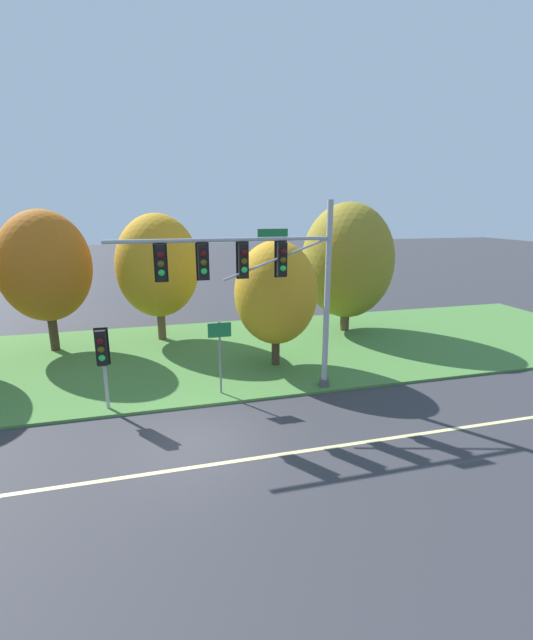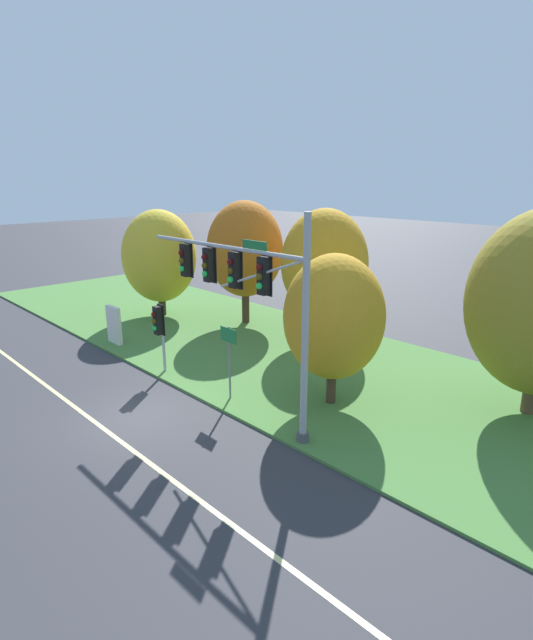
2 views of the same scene
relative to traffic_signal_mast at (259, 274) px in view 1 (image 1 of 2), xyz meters
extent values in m
plane|color=#333338|center=(-2.72, -2.94, -4.72)|extent=(160.00, 160.00, 0.00)
cube|color=beige|center=(-2.72, -4.14, -4.72)|extent=(36.00, 0.16, 0.01)
cube|color=#477A38|center=(-2.72, 5.31, -4.67)|extent=(48.00, 11.50, 0.10)
cylinder|color=#9EA0A5|center=(2.66, 0.01, -1.01)|extent=(0.22, 0.22, 7.21)
cylinder|color=#4C4C51|center=(2.66, 0.01, -4.47)|extent=(0.40, 0.40, 0.30)
cylinder|color=#9EA0A5|center=(-1.28, 0.01, 1.23)|extent=(7.87, 0.14, 0.14)
cylinder|color=#9EA0A5|center=(0.69, 0.01, 0.53)|extent=(3.96, 0.08, 1.48)
cube|color=black|center=(0.84, 0.01, 0.50)|extent=(0.34, 0.28, 1.22)
cube|color=black|center=(0.84, 0.17, 0.50)|extent=(0.46, 0.04, 1.34)
sphere|color=#4C0C0C|center=(0.84, -0.17, 0.80)|extent=(0.22, 0.22, 0.22)
sphere|color=#51420C|center=(0.84, -0.17, 0.50)|extent=(0.22, 0.22, 0.22)
sphere|color=green|center=(0.84, -0.17, 0.20)|extent=(0.22, 0.22, 0.22)
cube|color=black|center=(-0.57, 0.01, 0.50)|extent=(0.34, 0.28, 1.22)
cube|color=black|center=(-0.57, 0.17, 0.50)|extent=(0.46, 0.04, 1.34)
sphere|color=#4C0C0C|center=(-0.57, -0.17, 0.80)|extent=(0.22, 0.22, 0.22)
sphere|color=#51420C|center=(-0.57, -0.17, 0.50)|extent=(0.22, 0.22, 0.22)
sphere|color=green|center=(-0.57, -0.17, 0.20)|extent=(0.22, 0.22, 0.22)
cube|color=black|center=(-1.99, 0.01, 0.50)|extent=(0.34, 0.28, 1.22)
cube|color=black|center=(-1.99, 0.17, 0.50)|extent=(0.46, 0.04, 1.34)
sphere|color=#4C0C0C|center=(-1.99, -0.17, 0.80)|extent=(0.22, 0.22, 0.22)
sphere|color=#51420C|center=(-1.99, -0.17, 0.50)|extent=(0.22, 0.22, 0.22)
sphere|color=green|center=(-1.99, -0.17, 0.20)|extent=(0.22, 0.22, 0.22)
cube|color=black|center=(-3.40, 0.01, 0.50)|extent=(0.34, 0.28, 1.22)
cube|color=black|center=(-3.40, 0.17, 0.50)|extent=(0.46, 0.04, 1.34)
sphere|color=#4C0C0C|center=(-3.40, -0.17, 0.80)|extent=(0.22, 0.22, 0.22)
sphere|color=#51420C|center=(-3.40, -0.17, 0.50)|extent=(0.22, 0.22, 0.22)
sphere|color=green|center=(-3.40, -0.17, 0.20)|extent=(0.22, 0.22, 0.22)
cube|color=#196B33|center=(0.49, -0.04, 1.45)|extent=(1.10, 0.04, 0.28)
cylinder|color=#9EA0A5|center=(-5.53, 0.14, -3.18)|extent=(0.12, 0.12, 2.88)
cube|color=black|center=(-5.53, -0.06, -2.30)|extent=(0.34, 0.28, 1.22)
cube|color=black|center=(-5.53, 0.10, -2.30)|extent=(0.46, 0.04, 1.34)
sphere|color=#4C0C0C|center=(-5.53, -0.23, -2.00)|extent=(0.22, 0.22, 0.22)
sphere|color=#51420C|center=(-5.53, -0.23, -2.30)|extent=(0.22, 0.22, 0.22)
sphere|color=green|center=(-5.53, -0.23, -2.60)|extent=(0.22, 0.22, 0.22)
cylinder|color=slate|center=(-1.43, 0.41, -3.19)|extent=(0.08, 0.08, 2.85)
cube|color=#197238|center=(-1.43, 0.38, -2.09)|extent=(0.87, 0.03, 0.55)
cylinder|color=#423021|center=(-8.70, 7.70, -3.10)|extent=(0.43, 0.43, 3.05)
ellipsoid|color=#B76019|center=(-8.70, 7.70, -0.40)|extent=(4.27, 4.27, 5.34)
cylinder|color=brown|center=(-3.44, 8.26, -3.21)|extent=(0.43, 0.43, 2.81)
ellipsoid|color=#C68C1E|center=(-3.44, 8.26, -0.62)|extent=(4.31, 4.31, 5.39)
cylinder|color=#423021|center=(1.46, 2.90, -3.46)|extent=(0.37, 0.37, 2.32)
ellipsoid|color=#C68C1E|center=(1.46, 2.90, -1.30)|extent=(3.65, 3.65, 4.56)
cylinder|color=brown|center=(6.93, 7.36, -3.30)|extent=(0.52, 0.52, 2.63)
ellipsoid|color=olive|center=(6.93, 7.36, -0.57)|extent=(5.15, 5.15, 6.44)
camera|label=1|loc=(-3.61, -14.80, 2.28)|focal=24.00mm
camera|label=2|loc=(12.11, -10.75, 3.58)|focal=28.00mm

